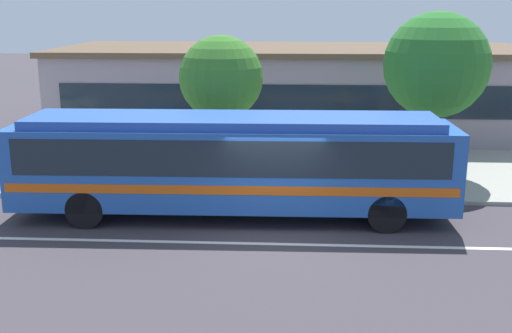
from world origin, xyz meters
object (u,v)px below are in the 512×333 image
transit_bus (233,159)px  pedestrian_walking_along_curb (154,151)px  street_tree_mid_block (436,65)px  pedestrian_waiting_near_sign (376,161)px  street_tree_near_stop (221,78)px

transit_bus → pedestrian_walking_along_curb: bearing=132.3°
pedestrian_walking_along_curb → street_tree_mid_block: bearing=7.9°
transit_bus → pedestrian_waiting_near_sign: size_ratio=7.10×
pedestrian_waiting_near_sign → street_tree_mid_block: 4.08m
pedestrian_walking_along_curb → street_tree_near_stop: street_tree_near_stop is taller
street_tree_near_stop → street_tree_mid_block: street_tree_mid_block is taller
street_tree_near_stop → pedestrian_waiting_near_sign: bearing=-16.7°
pedestrian_waiting_near_sign → street_tree_near_stop: 5.57m
transit_bus → street_tree_mid_block: (6.26, 4.42, 2.14)m
pedestrian_waiting_near_sign → street_tree_mid_block: size_ratio=0.31×
pedestrian_walking_along_curb → transit_bus: bearing=-47.7°
pedestrian_walking_along_curb → street_tree_near_stop: bearing=12.9°
street_tree_near_stop → street_tree_mid_block: size_ratio=0.86×
pedestrian_walking_along_curb → street_tree_mid_block: street_tree_mid_block is taller
pedestrian_waiting_near_sign → street_tree_mid_block: street_tree_mid_block is taller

